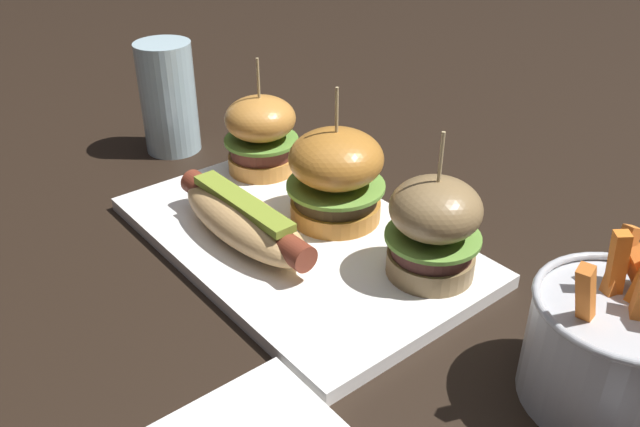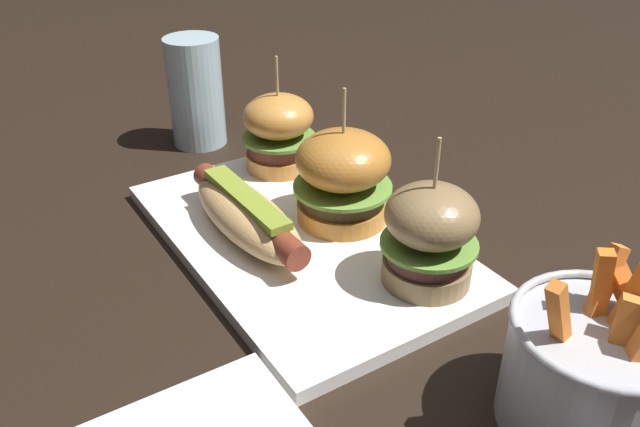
{
  "view_description": "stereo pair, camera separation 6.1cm",
  "coord_description": "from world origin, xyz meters",
  "px_view_note": "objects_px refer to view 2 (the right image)",
  "views": [
    {
      "loc": [
        0.44,
        -0.33,
        0.36
      ],
      "look_at": [
        0.04,
        0.0,
        0.05
      ],
      "focal_mm": 36.88,
      "sensor_mm": 36.0,
      "label": 1
    },
    {
      "loc": [
        0.48,
        -0.28,
        0.36
      ],
      "look_at": [
        0.04,
        0.0,
        0.05
      ],
      "focal_mm": 36.88,
      "sensor_mm": 36.0,
      "label": 2
    }
  ],
  "objects_px": {
    "hot_dog": "(247,215)",
    "slider_right": "(430,235)",
    "slider_center": "(344,177)",
    "water_glass": "(196,92)",
    "platter_main": "(300,238)",
    "fries_bucket": "(593,371)",
    "slider_left": "(279,131)"
  },
  "relations": [
    {
      "from": "hot_dog",
      "to": "fries_bucket",
      "type": "bearing_deg",
      "value": 16.56
    },
    {
      "from": "platter_main",
      "to": "slider_right",
      "type": "height_order",
      "value": "slider_right"
    },
    {
      "from": "hot_dog",
      "to": "slider_right",
      "type": "distance_m",
      "value": 0.18
    },
    {
      "from": "platter_main",
      "to": "slider_right",
      "type": "xyz_separation_m",
      "value": [
        0.13,
        0.05,
        0.05
      ]
    },
    {
      "from": "slider_right",
      "to": "slider_center",
      "type": "bearing_deg",
      "value": -178.52
    },
    {
      "from": "platter_main",
      "to": "hot_dog",
      "type": "relative_size",
      "value": 1.9
    },
    {
      "from": "hot_dog",
      "to": "slider_center",
      "type": "xyz_separation_m",
      "value": [
        0.03,
        0.1,
        0.03
      ]
    },
    {
      "from": "hot_dog",
      "to": "slider_right",
      "type": "height_order",
      "value": "slider_right"
    },
    {
      "from": "fries_bucket",
      "to": "slider_center",
      "type": "bearing_deg",
      "value": 179.95
    },
    {
      "from": "platter_main",
      "to": "slider_right",
      "type": "bearing_deg",
      "value": 22.73
    },
    {
      "from": "fries_bucket",
      "to": "hot_dog",
      "type": "bearing_deg",
      "value": -163.44
    },
    {
      "from": "hot_dog",
      "to": "slider_left",
      "type": "distance_m",
      "value": 0.15
    },
    {
      "from": "slider_center",
      "to": "fries_bucket",
      "type": "xyz_separation_m",
      "value": [
        0.3,
        -0.0,
        -0.02
      ]
    },
    {
      "from": "slider_center",
      "to": "water_glass",
      "type": "relative_size",
      "value": 1.01
    },
    {
      "from": "hot_dog",
      "to": "slider_right",
      "type": "relative_size",
      "value": 1.4
    },
    {
      "from": "platter_main",
      "to": "hot_dog",
      "type": "bearing_deg",
      "value": -116.52
    },
    {
      "from": "slider_center",
      "to": "slider_right",
      "type": "relative_size",
      "value": 1.02
    },
    {
      "from": "fries_bucket",
      "to": "water_glass",
      "type": "bearing_deg",
      "value": -176.56
    },
    {
      "from": "fries_bucket",
      "to": "water_glass",
      "type": "distance_m",
      "value": 0.58
    },
    {
      "from": "platter_main",
      "to": "water_glass",
      "type": "distance_m",
      "value": 0.29
    },
    {
      "from": "slider_center",
      "to": "water_glass",
      "type": "xyz_separation_m",
      "value": [
        -0.28,
        -0.04,
        0.01
      ]
    },
    {
      "from": "slider_center",
      "to": "water_glass",
      "type": "height_order",
      "value": "slider_center"
    },
    {
      "from": "slider_center",
      "to": "platter_main",
      "type": "bearing_deg",
      "value": -92.64
    },
    {
      "from": "platter_main",
      "to": "slider_left",
      "type": "height_order",
      "value": "slider_left"
    },
    {
      "from": "hot_dog",
      "to": "slider_right",
      "type": "bearing_deg",
      "value": 33.48
    },
    {
      "from": "slider_left",
      "to": "slider_center",
      "type": "relative_size",
      "value": 0.95
    },
    {
      "from": "water_glass",
      "to": "slider_left",
      "type": "bearing_deg",
      "value": 15.28
    },
    {
      "from": "fries_bucket",
      "to": "platter_main",
      "type": "bearing_deg",
      "value": -170.56
    },
    {
      "from": "platter_main",
      "to": "fries_bucket",
      "type": "height_order",
      "value": "fries_bucket"
    },
    {
      "from": "platter_main",
      "to": "slider_center",
      "type": "relative_size",
      "value": 2.61
    },
    {
      "from": "slider_left",
      "to": "fries_bucket",
      "type": "distance_m",
      "value": 0.44
    },
    {
      "from": "slider_left",
      "to": "slider_right",
      "type": "height_order",
      "value": "slider_right"
    }
  ]
}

